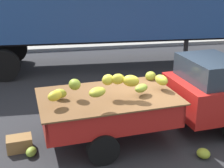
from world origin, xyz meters
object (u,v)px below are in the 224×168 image
at_px(semi_trailer, 103,0).
at_px(produce_crate, 19,143).
at_px(pickup_truck, 193,94).
at_px(fallen_banana_bunch_near_tailgate, 31,152).
at_px(fallen_banana_bunch_by_wheel, 203,153).

xyz_separation_m(semi_trailer, produce_crate, (-2.74, -5.64, -2.39)).
distance_m(pickup_truck, produce_crate, 4.01).
height_order(fallen_banana_bunch_near_tailgate, produce_crate, produce_crate).
relative_size(pickup_truck, fallen_banana_bunch_by_wheel, 18.85).
bearing_deg(fallen_banana_bunch_by_wheel, semi_trailer, 97.93).
bearing_deg(pickup_truck, produce_crate, 177.48).
bearing_deg(pickup_truck, fallen_banana_bunch_near_tailgate, -177.99).
relative_size(semi_trailer, fallen_banana_bunch_by_wheel, 43.09).
distance_m(fallen_banana_bunch_near_tailgate, fallen_banana_bunch_by_wheel, 3.50).
xyz_separation_m(semi_trailer, fallen_banana_bunch_by_wheel, (0.93, -6.66, -2.44)).
bearing_deg(fallen_banana_bunch_by_wheel, pickup_truck, 78.00).
bearing_deg(semi_trailer, fallen_banana_bunch_by_wheel, -79.88).
xyz_separation_m(pickup_truck, semi_trailer, (-1.19, 5.42, 1.66)).
relative_size(fallen_banana_bunch_by_wheel, produce_crate, 0.54).
height_order(pickup_truck, fallen_banana_bunch_by_wheel, pickup_truck).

